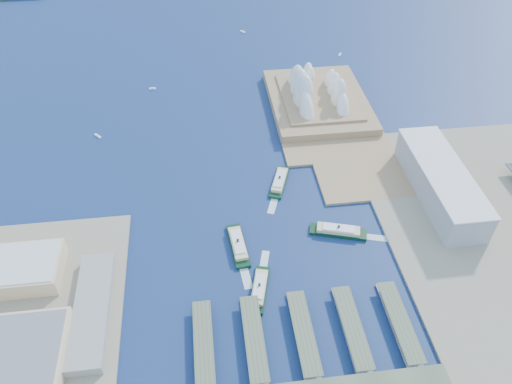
{
  "coord_description": "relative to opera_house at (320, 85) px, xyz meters",
  "views": [
    {
      "loc": [
        -54.66,
        -299.86,
        375.11
      ],
      "look_at": [
        -5.22,
        92.87,
        18.0
      ],
      "focal_mm": 35.0,
      "sensor_mm": 36.0,
      "label": 1
    }
  ],
  "objects": [
    {
      "name": "ground",
      "position": [
        -105.0,
        -280.0,
        -32.0
      ],
      "size": [
        3000.0,
        3000.0,
        0.0
      ],
      "primitive_type": "plane",
      "color": "#11254F",
      "rests_on": "ground"
    },
    {
      "name": "peninsula",
      "position": [
        2.5,
        -20.0,
        -30.5
      ],
      "size": [
        135.0,
        220.0,
        3.0
      ],
      "primitive_type": "cube",
      "color": "#997853",
      "rests_on": "ground"
    },
    {
      "name": "opera_house",
      "position": [
        0.0,
        0.0,
        0.0
      ],
      "size": [
        134.0,
        180.0,
        58.0
      ],
      "primitive_type": null,
      "color": "white",
      "rests_on": "peninsula"
    },
    {
      "name": "toaster_building",
      "position": [
        90.0,
        -200.0,
        -11.5
      ],
      "size": [
        45.0,
        155.0,
        35.0
      ],
      "primitive_type": "cube",
      "color": "#929298",
      "rests_on": "east_land"
    },
    {
      "name": "ferry_wharves",
      "position": [
        -91.0,
        -355.0,
        -27.35
      ],
      "size": [
        184.0,
        90.0,
        9.3
      ],
      "primitive_type": null,
      "color": "#525C45",
      "rests_on": "ground"
    },
    {
      "name": "ferry_a",
      "position": [
        -135.85,
        -246.51,
        -26.56
      ],
      "size": [
        20.03,
        58.66,
        10.88
      ],
      "primitive_type": null,
      "rotation": [
        0.0,
        0.0,
        0.09
      ],
      "color": "black",
      "rests_on": "ground"
    },
    {
      "name": "ferry_b",
      "position": [
        -79.17,
        -155.86,
        -26.8
      ],
      "size": [
        32.13,
        56.44,
        10.4
      ],
      "primitive_type": null,
      "rotation": [
        0.0,
        0.0,
        -0.35
      ],
      "color": "black",
      "rests_on": "ground"
    },
    {
      "name": "ferry_c",
      "position": [
        -121.59,
        -302.36,
        -27.01
      ],
      "size": [
        26.79,
        54.41,
        9.97
      ],
      "primitive_type": null,
      "rotation": [
        0.0,
        0.0,
        2.88
      ],
      "color": "black",
      "rests_on": "ground"
    },
    {
      "name": "ferry_d",
      "position": [
        -31.94,
        -240.51,
        -26.52
      ],
      "size": [
        59.8,
        30.79,
        10.97
      ],
      "primitive_type": null,
      "rotation": [
        0.0,
        0.0,
        1.28
      ],
      "color": "black",
      "rests_on": "ground"
    },
    {
      "name": "boat_a",
      "position": [
        -295.72,
        -36.33,
        -30.84
      ],
      "size": [
        10.09,
        11.12,
        2.32
      ],
      "primitive_type": null,
      "rotation": [
        0.0,
        0.0,
        0.7
      ],
      "color": "white",
      "rests_on": "ground"
    },
    {
      "name": "boat_b",
      "position": [
        -229.56,
        73.95,
        -30.72
      ],
      "size": [
        9.56,
        3.53,
        2.56
      ],
      "primitive_type": null,
      "rotation": [
        0.0,
        0.0,
        1.55
      ],
      "color": "white",
      "rests_on": "ground"
    },
    {
      "name": "boat_c",
      "position": [
        68.34,
        144.17,
        -30.83
      ],
      "size": [
        7.7,
        10.6,
        2.35
      ],
      "primitive_type": null,
      "rotation": [
        0.0,
        0.0,
        2.64
      ],
      "color": "white",
      "rests_on": "ground"
    },
    {
      "name": "boat_e",
      "position": [
        -78.32,
        248.8,
        -30.66
      ],
      "size": [
        9.13,
        10.98,
        2.69
      ],
      "primitive_type": null,
      "rotation": [
        0.0,
        0.0,
        0.61
      ],
      "color": "white",
      "rests_on": "ground"
    }
  ]
}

